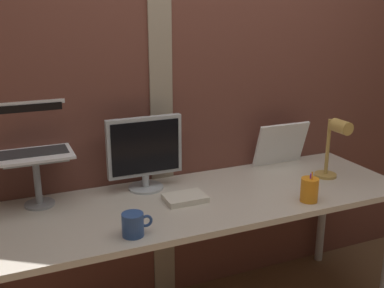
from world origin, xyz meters
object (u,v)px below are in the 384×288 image
Objects in this scene: monitor at (145,150)px; desk_lamp at (335,142)px; pen_cup at (309,190)px; coffee_mug at (133,224)px; whiteboard_panel at (281,144)px; laptop at (32,139)px.

monitor is 1.01m from desk_lamp.
pen_cup reaches higher than coffee_mug.
whiteboard_panel is at bearing 2.72° from monitor.
desk_lamp is 2.61× the size of coffee_mug.
whiteboard_panel is (0.85, 0.04, -0.08)m from monitor.
monitor is 0.83m from pen_cup.
pen_cup is at bearing -147.34° from desk_lamp.
laptop is at bearing 121.52° from coffee_mug.
whiteboard_panel is 2.51× the size of coffee_mug.
desk_lamp is 2.16× the size of pen_cup.
whiteboard_panel is 0.54m from pen_cup.
monitor is 1.14× the size of laptop.
whiteboard_panel is 0.96× the size of desk_lamp.
desk_lamp is 0.38m from pen_cup.
laptop is 0.68m from coffee_mug.
laptop is at bearing 178.86° from whiteboard_panel.
coffee_mug is (-0.88, 0.00, -0.01)m from pen_cup.
pen_cup is (-0.29, -0.19, -0.15)m from desk_lamp.
monitor is 0.53m from coffee_mug.
laptop is 1.00× the size of desk_lamp.
coffee_mug is at bearing -58.48° from laptop.
laptop reaches higher than desk_lamp.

